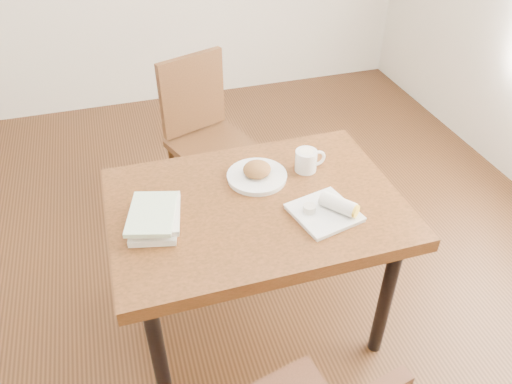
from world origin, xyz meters
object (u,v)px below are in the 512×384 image
object	(u,v)px
table	(256,218)
plate_burrito	(329,210)
chair_far	(205,129)
coffee_mug	(307,160)
plate_scone	(257,174)
book_stack	(155,217)

from	to	relation	value
table	plate_burrito	xyz separation A→B (m)	(0.25, -0.16, 0.11)
chair_far	coffee_mug	bearing A→B (deg)	-69.91
chair_far	coffee_mug	world-z (taller)	chair_far
chair_far	plate_scone	xyz separation A→B (m)	(0.07, -0.81, 0.23)
table	plate_burrito	size ratio (longest dim) A/B	4.22
chair_far	plate_scone	size ratio (longest dim) A/B	3.71
chair_far	plate_burrito	xyz separation A→B (m)	(0.26, -1.11, 0.23)
coffee_mug	table	bearing A→B (deg)	-151.29
plate_scone	book_stack	distance (m)	0.48
coffee_mug	plate_burrito	bearing A→B (deg)	-95.72
table	plate_scone	bearing A→B (deg)	71.48
chair_far	plate_scone	bearing A→B (deg)	-85.32
chair_far	coffee_mug	xyz separation A→B (m)	(0.29, -0.80, 0.25)
plate_scone	book_stack	size ratio (longest dim) A/B	0.88
plate_scone	coffee_mug	size ratio (longest dim) A/B	1.82
plate_burrito	book_stack	bearing A→B (deg)	167.55
plate_burrito	coffee_mug	bearing A→B (deg)	84.28
plate_scone	table	bearing A→B (deg)	-108.52
chair_far	book_stack	xyz separation A→B (m)	(-0.39, -0.97, 0.23)
book_stack	plate_burrito	bearing A→B (deg)	-12.45
plate_scone	plate_burrito	xyz separation A→B (m)	(0.20, -0.31, -0.00)
book_stack	plate_scone	bearing A→B (deg)	19.84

